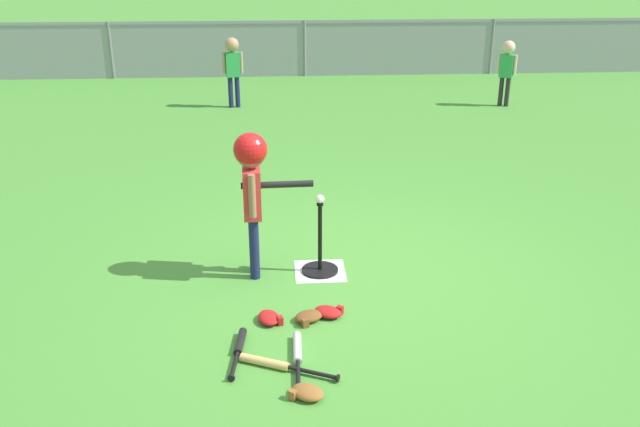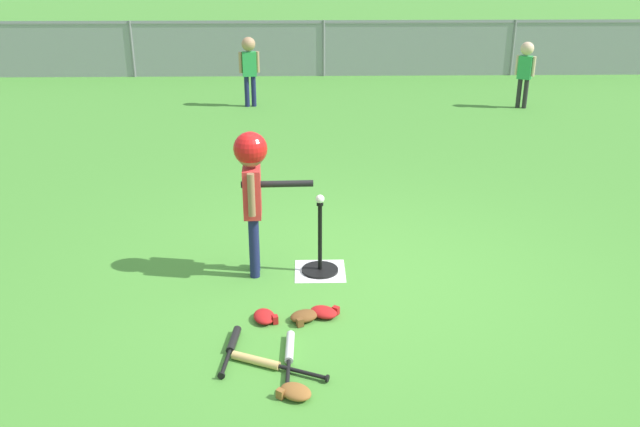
{
  "view_description": "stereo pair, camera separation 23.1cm",
  "coord_description": "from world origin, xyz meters",
  "px_view_note": "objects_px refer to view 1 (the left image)",
  "views": [
    {
      "loc": [
        -0.64,
        -5.12,
        2.71
      ],
      "look_at": [
        -0.29,
        0.16,
        0.55
      ],
      "focal_mm": 37.83,
      "sensor_mm": 36.0,
      "label": 1
    },
    {
      "loc": [
        -0.41,
        -5.13,
        2.71
      ],
      "look_at": [
        -0.29,
        0.16,
        0.55
      ],
      "focal_mm": 37.83,
      "sensor_mm": 36.0,
      "label": 2
    }
  ],
  "objects_px": {
    "spare_bat_wood": "(274,364)",
    "batting_tee": "(320,261)",
    "glove_by_plate": "(329,312)",
    "baseball_on_tee": "(320,199)",
    "spare_bat_silver": "(298,354)",
    "spare_bat_black": "(239,347)",
    "glove_tossed_aside": "(309,317)",
    "glove_near_bats": "(269,318)",
    "batter_child": "(252,176)",
    "fielder_deep_left": "(507,64)",
    "fielder_near_right": "(233,63)",
    "glove_outfield_drop": "(307,392)"
  },
  "relations": [
    {
      "from": "fielder_near_right",
      "to": "spare_bat_black",
      "type": "height_order",
      "value": "fielder_near_right"
    },
    {
      "from": "spare_bat_wood",
      "to": "spare_bat_black",
      "type": "xyz_separation_m",
      "value": [
        -0.25,
        0.23,
        0.0
      ]
    },
    {
      "from": "glove_by_plate",
      "to": "glove_outfield_drop",
      "type": "relative_size",
      "value": 1.0
    },
    {
      "from": "spare_bat_black",
      "to": "glove_tossed_aside",
      "type": "distance_m",
      "value": 0.63
    },
    {
      "from": "batting_tee",
      "to": "spare_bat_black",
      "type": "bearing_deg",
      "value": -118.94
    },
    {
      "from": "spare_bat_black",
      "to": "glove_outfield_drop",
      "type": "xyz_separation_m",
      "value": [
        0.45,
        -0.56,
        0.01
      ]
    },
    {
      "from": "glove_by_plate",
      "to": "glove_outfield_drop",
      "type": "xyz_separation_m",
      "value": [
        -0.22,
        -0.99,
        0.0
      ]
    },
    {
      "from": "fielder_deep_left",
      "to": "spare_bat_black",
      "type": "height_order",
      "value": "fielder_deep_left"
    },
    {
      "from": "spare_bat_black",
      "to": "fielder_deep_left",
      "type": "bearing_deg",
      "value": 59.65
    },
    {
      "from": "fielder_deep_left",
      "to": "glove_by_plate",
      "type": "relative_size",
      "value": 4.11
    },
    {
      "from": "glove_tossed_aside",
      "to": "glove_outfield_drop",
      "type": "bearing_deg",
      "value": -93.6
    },
    {
      "from": "spare_bat_black",
      "to": "glove_tossed_aside",
      "type": "xyz_separation_m",
      "value": [
        0.51,
        0.37,
        0.01
      ]
    },
    {
      "from": "batter_child",
      "to": "spare_bat_black",
      "type": "xyz_separation_m",
      "value": [
        -0.09,
        -1.16,
        -0.88
      ]
    },
    {
      "from": "batting_tee",
      "to": "glove_by_plate",
      "type": "relative_size",
      "value": 2.37
    },
    {
      "from": "fielder_deep_left",
      "to": "spare_bat_silver",
      "type": "bearing_deg",
      "value": -117.53
    },
    {
      "from": "fielder_near_right",
      "to": "glove_tossed_aside",
      "type": "height_order",
      "value": "fielder_near_right"
    },
    {
      "from": "glove_near_bats",
      "to": "glove_outfield_drop",
      "type": "distance_m",
      "value": 0.96
    },
    {
      "from": "baseball_on_tee",
      "to": "glove_outfield_drop",
      "type": "xyz_separation_m",
      "value": [
        -0.2,
        -1.74,
        -0.65
      ]
    },
    {
      "from": "baseball_on_tee",
      "to": "glove_outfield_drop",
      "type": "distance_m",
      "value": 1.87
    },
    {
      "from": "batting_tee",
      "to": "glove_by_plate",
      "type": "xyz_separation_m",
      "value": [
        0.02,
        -0.76,
        -0.07
      ]
    },
    {
      "from": "spare_bat_silver",
      "to": "batter_child",
      "type": "bearing_deg",
      "value": 103.89
    },
    {
      "from": "spare_bat_wood",
      "to": "baseball_on_tee",
      "type": "bearing_deg",
      "value": 74.01
    },
    {
      "from": "spare_bat_wood",
      "to": "fielder_near_right",
      "type": "bearing_deg",
      "value": 94.85
    },
    {
      "from": "spare_bat_wood",
      "to": "batting_tee",
      "type": "bearing_deg",
      "value": 74.01
    },
    {
      "from": "fielder_near_right",
      "to": "glove_tossed_aside",
      "type": "distance_m",
      "value": 7.23
    },
    {
      "from": "spare_bat_silver",
      "to": "glove_by_plate",
      "type": "height_order",
      "value": "glove_by_plate"
    },
    {
      "from": "batting_tee",
      "to": "batter_child",
      "type": "distance_m",
      "value": 0.98
    },
    {
      "from": "glove_tossed_aside",
      "to": "batter_child",
      "type": "bearing_deg",
      "value": 117.67
    },
    {
      "from": "spare_bat_black",
      "to": "batter_child",
      "type": "bearing_deg",
      "value": 85.35
    },
    {
      "from": "fielder_near_right",
      "to": "spare_bat_black",
      "type": "relative_size",
      "value": 2.02
    },
    {
      "from": "fielder_near_right",
      "to": "glove_by_plate",
      "type": "distance_m",
      "value": 7.2
    },
    {
      "from": "glove_tossed_aside",
      "to": "glove_outfield_drop",
      "type": "height_order",
      "value": "same"
    },
    {
      "from": "glove_outfield_drop",
      "to": "glove_near_bats",
      "type": "bearing_deg",
      "value": 104.59
    },
    {
      "from": "batter_child",
      "to": "fielder_deep_left",
      "type": "relative_size",
      "value": 1.14
    },
    {
      "from": "batting_tee",
      "to": "fielder_deep_left",
      "type": "bearing_deg",
      "value": 59.37
    },
    {
      "from": "batter_child",
      "to": "glove_tossed_aside",
      "type": "bearing_deg",
      "value": -62.33
    },
    {
      "from": "glove_tossed_aside",
      "to": "glove_near_bats",
      "type": "bearing_deg",
      "value": 179.29
    },
    {
      "from": "batting_tee",
      "to": "glove_by_plate",
      "type": "height_order",
      "value": "batting_tee"
    },
    {
      "from": "fielder_near_right",
      "to": "glove_by_plate",
      "type": "relative_size",
      "value": 4.35
    },
    {
      "from": "batting_tee",
      "to": "spare_bat_wood",
      "type": "relative_size",
      "value": 0.95
    },
    {
      "from": "batting_tee",
      "to": "glove_near_bats",
      "type": "relative_size",
      "value": 2.55
    },
    {
      "from": "spare_bat_wood",
      "to": "glove_by_plate",
      "type": "bearing_deg",
      "value": 57.34
    },
    {
      "from": "spare_bat_silver",
      "to": "spare_bat_black",
      "type": "height_order",
      "value": "same"
    },
    {
      "from": "spare_bat_wood",
      "to": "glove_tossed_aside",
      "type": "distance_m",
      "value": 0.65
    },
    {
      "from": "batting_tee",
      "to": "glove_near_bats",
      "type": "xyz_separation_m",
      "value": [
        -0.44,
        -0.81,
        -0.07
      ]
    },
    {
      "from": "fielder_deep_left",
      "to": "spare_bat_silver",
      "type": "height_order",
      "value": "fielder_deep_left"
    },
    {
      "from": "glove_tossed_aside",
      "to": "fielder_deep_left",
      "type": "bearing_deg",
      "value": 61.52
    },
    {
      "from": "batter_child",
      "to": "glove_outfield_drop",
      "type": "bearing_deg",
      "value": -78.2
    },
    {
      "from": "glove_near_bats",
      "to": "glove_outfield_drop",
      "type": "relative_size",
      "value": 0.93
    },
    {
      "from": "glove_tossed_aside",
      "to": "glove_outfield_drop",
      "type": "relative_size",
      "value": 0.98
    }
  ]
}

